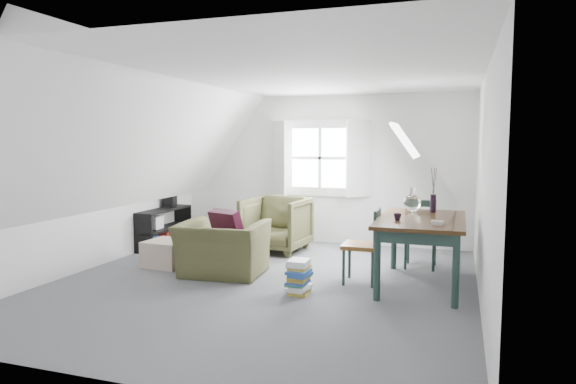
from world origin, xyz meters
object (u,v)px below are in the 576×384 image
(armchair_far, at_px, (276,251))
(media_shelf, at_px, (161,230))
(armchair_near, at_px, (223,275))
(dining_table, at_px, (421,227))
(dining_chair_near, at_px, (364,245))
(ottoman, at_px, (167,253))
(magazine_stack, at_px, (299,277))
(dining_chair_far, at_px, (421,232))

(armchair_far, xyz_separation_m, media_shelf, (-1.91, -0.30, 0.28))
(armchair_near, distance_m, dining_table, 2.59)
(armchair_near, height_order, dining_chair_near, dining_chair_near)
(armchair_far, distance_m, ottoman, 1.79)
(dining_table, xyz_separation_m, dining_chair_near, (-0.67, -0.10, -0.24))
(armchair_far, relative_size, dining_chair_near, 1.03)
(dining_table, height_order, magazine_stack, dining_table)
(armchair_far, relative_size, ottoman, 1.75)
(dining_chair_near, distance_m, magazine_stack, 0.96)
(dining_chair_far, distance_m, media_shelf, 4.16)
(armchair_near, xyz_separation_m, armchair_far, (0.16, 1.59, 0.00))
(ottoman, distance_m, dining_chair_far, 3.52)
(armchair_near, bearing_deg, ottoman, -16.10)
(ottoman, height_order, dining_table, dining_table)
(armchair_far, distance_m, magazine_stack, 2.31)
(armchair_near, bearing_deg, dining_table, -177.44)
(media_shelf, relative_size, magazine_stack, 3.17)
(ottoman, bearing_deg, magazine_stack, -17.29)
(dining_chair_near, relative_size, magazine_stack, 2.37)
(dining_chair_far, bearing_deg, ottoman, 33.07)
(dining_table, bearing_deg, armchair_far, 149.18)
(armchair_far, height_order, media_shelf, media_shelf)
(dining_table, bearing_deg, magazine_stack, -150.76)
(armchair_far, distance_m, dining_table, 2.75)
(media_shelf, bearing_deg, dining_chair_near, -12.39)
(dining_chair_far, bearing_deg, armchair_far, 6.45)
(armchair_far, height_order, ottoman, armchair_far)
(ottoman, distance_m, magazine_stack, 2.24)
(dining_table, relative_size, magazine_stack, 4.26)
(armchair_near, distance_m, media_shelf, 2.19)
(dining_chair_near, xyz_separation_m, media_shelf, (-3.55, 1.09, -0.19))
(dining_chair_far, relative_size, magazine_stack, 2.49)
(ottoman, relative_size, magazine_stack, 1.39)
(dining_chair_far, bearing_deg, media_shelf, 15.11)
(dining_chair_near, bearing_deg, armchair_far, -149.15)
(dining_chair_near, height_order, magazine_stack, dining_chair_near)
(armchair_near, height_order, dining_table, dining_table)
(armchair_far, relative_size, media_shelf, 0.77)
(dining_chair_near, bearing_deg, ottoman, -108.75)
(magazine_stack, bearing_deg, dining_chair_near, 47.27)
(armchair_near, bearing_deg, magazine_stack, 154.11)
(armchair_near, relative_size, dining_table, 0.65)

